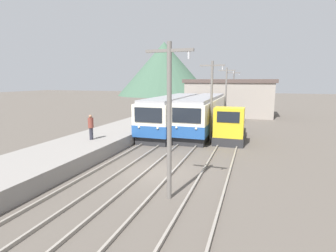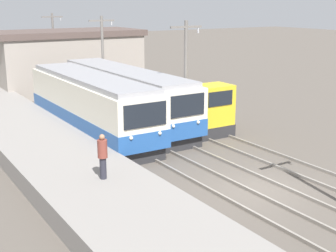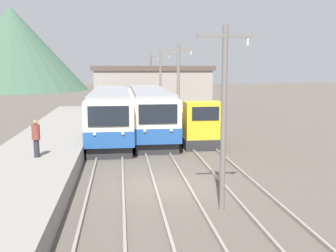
{
  "view_description": "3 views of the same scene",
  "coord_description": "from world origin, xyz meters",
  "px_view_note": "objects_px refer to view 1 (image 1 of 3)",
  "views": [
    {
      "loc": [
        5.03,
        -13.2,
        5.09
      ],
      "look_at": [
        -1.41,
        6.26,
        1.51
      ],
      "focal_mm": 28.0,
      "sensor_mm": 36.0,
      "label": 1
    },
    {
      "loc": [
        -12.91,
        -13.31,
        7.53
      ],
      "look_at": [
        -0.8,
        5.93,
        1.52
      ],
      "focal_mm": 50.0,
      "sensor_mm": 36.0,
      "label": 2
    },
    {
      "loc": [
        -1.94,
        -16.47,
        5.21
      ],
      "look_at": [
        1.01,
        7.68,
        1.49
      ],
      "focal_mm": 42.0,
      "sensor_mm": 36.0,
      "label": 3
    }
  ],
  "objects_px": {
    "person_on_platform": "(91,126)",
    "shunting_locomotive": "(230,127)",
    "catenary_mast_far": "(226,93)",
    "catenary_mast_distant": "(233,90)",
    "catenary_mast_mid": "(212,99)",
    "commuter_train_left": "(173,115)",
    "commuter_train_center": "(203,115)",
    "catenary_mast_near": "(169,116)"
  },
  "relations": [
    {
      "from": "person_on_platform",
      "to": "shunting_locomotive",
      "type": "bearing_deg",
      "value": 35.65
    },
    {
      "from": "commuter_train_left",
      "to": "commuter_train_center",
      "type": "bearing_deg",
      "value": 23.28
    },
    {
      "from": "catenary_mast_mid",
      "to": "catenary_mast_far",
      "type": "xyz_separation_m",
      "value": [
        0.0,
        11.02,
        0.0
      ]
    },
    {
      "from": "shunting_locomotive",
      "to": "catenary_mast_near",
      "type": "xyz_separation_m",
      "value": [
        -1.49,
        -12.01,
        2.41
      ]
    },
    {
      "from": "catenary_mast_far",
      "to": "catenary_mast_distant",
      "type": "bearing_deg",
      "value": 90.0
    },
    {
      "from": "commuter_train_left",
      "to": "commuter_train_center",
      "type": "height_order",
      "value": "commuter_train_left"
    },
    {
      "from": "commuter_train_left",
      "to": "person_on_platform",
      "type": "relative_size",
      "value": 7.23
    },
    {
      "from": "commuter_train_left",
      "to": "catenary_mast_far",
      "type": "height_order",
      "value": "catenary_mast_far"
    },
    {
      "from": "shunting_locomotive",
      "to": "person_on_platform",
      "type": "height_order",
      "value": "shunting_locomotive"
    },
    {
      "from": "catenary_mast_far",
      "to": "catenary_mast_distant",
      "type": "height_order",
      "value": "same"
    },
    {
      "from": "commuter_train_left",
      "to": "shunting_locomotive",
      "type": "bearing_deg",
      "value": -22.76
    },
    {
      "from": "commuter_train_left",
      "to": "person_on_platform",
      "type": "height_order",
      "value": "commuter_train_left"
    },
    {
      "from": "commuter_train_left",
      "to": "shunting_locomotive",
      "type": "height_order",
      "value": "commuter_train_left"
    },
    {
      "from": "person_on_platform",
      "to": "catenary_mast_mid",
      "type": "bearing_deg",
      "value": 36.04
    },
    {
      "from": "commuter_train_left",
      "to": "catenary_mast_distant",
      "type": "relative_size",
      "value": 1.96
    },
    {
      "from": "catenary_mast_distant",
      "to": "catenary_mast_mid",
      "type": "bearing_deg",
      "value": -90.0
    },
    {
      "from": "catenary_mast_near",
      "to": "catenary_mast_far",
      "type": "bearing_deg",
      "value": 90.0
    },
    {
      "from": "commuter_train_center",
      "to": "shunting_locomotive",
      "type": "height_order",
      "value": "commuter_train_center"
    },
    {
      "from": "catenary_mast_near",
      "to": "catenary_mast_mid",
      "type": "distance_m",
      "value": 11.02
    },
    {
      "from": "commuter_train_left",
      "to": "catenary_mast_far",
      "type": "relative_size",
      "value": 1.96
    },
    {
      "from": "catenary_mast_distant",
      "to": "commuter_train_center",
      "type": "bearing_deg",
      "value": -94.95
    },
    {
      "from": "catenary_mast_mid",
      "to": "commuter_train_center",
      "type": "bearing_deg",
      "value": 108.04
    },
    {
      "from": "catenary_mast_far",
      "to": "catenary_mast_distant",
      "type": "distance_m",
      "value": 11.02
    },
    {
      "from": "person_on_platform",
      "to": "commuter_train_center",
      "type": "bearing_deg",
      "value": 58.93
    },
    {
      "from": "catenary_mast_far",
      "to": "catenary_mast_mid",
      "type": "bearing_deg",
      "value": -90.0
    },
    {
      "from": "shunting_locomotive",
      "to": "catenary_mast_near",
      "type": "relative_size",
      "value": 0.77
    },
    {
      "from": "catenary_mast_mid",
      "to": "catenary_mast_far",
      "type": "bearing_deg",
      "value": 90.0
    },
    {
      "from": "commuter_train_left",
      "to": "catenary_mast_near",
      "type": "height_order",
      "value": "catenary_mast_near"
    },
    {
      "from": "shunting_locomotive",
      "to": "commuter_train_center",
      "type": "bearing_deg",
      "value": 129.51
    },
    {
      "from": "catenary_mast_far",
      "to": "person_on_platform",
      "type": "relative_size",
      "value": 3.68
    },
    {
      "from": "commuter_train_center",
      "to": "catenary_mast_mid",
      "type": "distance_m",
      "value": 5.25
    },
    {
      "from": "catenary_mast_mid",
      "to": "person_on_platform",
      "type": "relative_size",
      "value": 3.68
    },
    {
      "from": "commuter_train_center",
      "to": "person_on_platform",
      "type": "xyz_separation_m",
      "value": [
        -6.14,
        -10.2,
        0.24
      ]
    },
    {
      "from": "commuter_train_center",
      "to": "catenary_mast_far",
      "type": "distance_m",
      "value": 6.86
    },
    {
      "from": "commuter_train_left",
      "to": "catenary_mast_mid",
      "type": "distance_m",
      "value": 5.84
    },
    {
      "from": "shunting_locomotive",
      "to": "catenary_mast_near",
      "type": "distance_m",
      "value": 12.34
    },
    {
      "from": "commuter_train_center",
      "to": "catenary_mast_near",
      "type": "distance_m",
      "value": 15.85
    },
    {
      "from": "catenary_mast_far",
      "to": "catenary_mast_near",
      "type": "bearing_deg",
      "value": -90.0
    },
    {
      "from": "catenary_mast_far",
      "to": "catenary_mast_distant",
      "type": "xyz_separation_m",
      "value": [
        0.0,
        11.02,
        0.0
      ]
    },
    {
      "from": "commuter_train_left",
      "to": "catenary_mast_far",
      "type": "distance_m",
      "value": 8.95
    },
    {
      "from": "commuter_train_left",
      "to": "catenary_mast_near",
      "type": "bearing_deg",
      "value": -73.4
    },
    {
      "from": "catenary_mast_mid",
      "to": "catenary_mast_far",
      "type": "height_order",
      "value": "same"
    }
  ]
}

